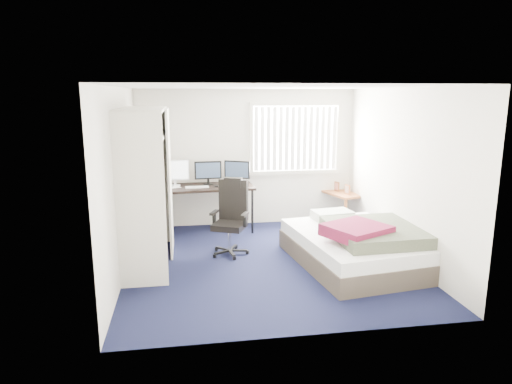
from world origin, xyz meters
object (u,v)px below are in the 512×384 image
object	(u,v)px
nightstand	(341,196)
bed	(358,245)
desk	(206,185)
office_chair	(231,225)

from	to	relation	value
nightstand	bed	world-z (taller)	nightstand
desk	bed	xyz separation A→B (m)	(2.05, -2.03, -0.55)
desk	bed	size ratio (longest dim) A/B	0.74
office_chair	nightstand	world-z (taller)	office_chair
nightstand	desk	bearing A→B (deg)	-177.87
office_chair	nightstand	xyz separation A→B (m)	(2.23, 1.34, 0.08)
nightstand	office_chair	bearing A→B (deg)	-148.92
nightstand	bed	bearing A→B (deg)	-102.77
desk	bed	world-z (taller)	desk
desk	nightstand	distance (m)	2.56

